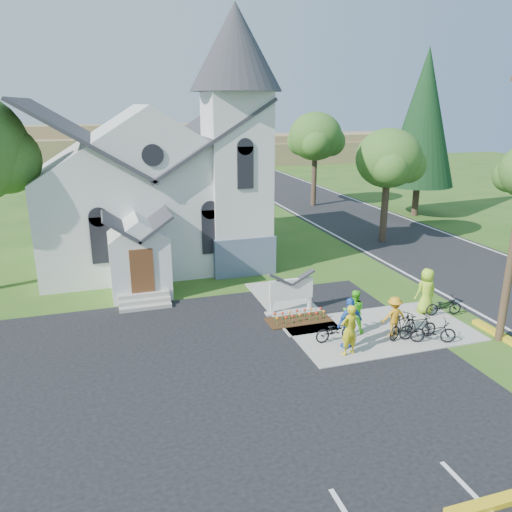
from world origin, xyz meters
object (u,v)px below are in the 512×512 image
object	(u,v)px
cyclist_0	(349,330)
bike_0	(336,330)
bike_2	(433,331)
bike_3	(418,327)
cyclist_1	(354,311)
cyclist_3	(394,316)
cyclist_2	(350,323)
cyclist_4	(426,291)
bike_1	(402,326)
church_sign	(291,290)
bike_4	(444,306)

from	to	relation	value
cyclist_0	bike_0	xyz separation A→B (m)	(0.03, 1.06, -0.50)
bike_0	bike_2	distance (m)	3.54
bike_2	bike_3	size ratio (longest dim) A/B	1.09
cyclist_0	bike_3	distance (m)	3.07
cyclist_1	cyclist_3	xyz separation A→B (m)	(1.32, -0.68, -0.09)
cyclist_1	cyclist_2	bearing A→B (deg)	76.36
cyclist_1	cyclist_4	world-z (taller)	cyclist_4
bike_0	cyclist_4	world-z (taller)	cyclist_4
bike_1	cyclist_3	world-z (taller)	cyclist_3
bike_1	bike_3	xyz separation A→B (m)	(0.50, -0.25, -0.01)
bike_3	cyclist_4	size ratio (longest dim) A/B	0.80
cyclist_3	cyclist_4	xyz separation A→B (m)	(2.43, 1.45, 0.20)
church_sign	cyclist_2	bearing A→B (deg)	-77.24
cyclist_3	cyclist_1	bearing A→B (deg)	-25.53
cyclist_2	bike_2	bearing A→B (deg)	154.59
cyclist_2	bike_2	size ratio (longest dim) A/B	1.13
bike_0	bike_3	bearing A→B (deg)	-106.95
bike_4	church_sign	bearing A→B (deg)	78.27
bike_1	cyclist_4	world-z (taller)	cyclist_4
cyclist_0	bike_4	world-z (taller)	cyclist_0
cyclist_3	cyclist_0	bearing A→B (deg)	21.56
bike_0	bike_3	xyz separation A→B (m)	(3.00, -0.76, 0.04)
cyclist_1	bike_1	bearing A→B (deg)	169.17
cyclist_0	bike_2	bearing A→B (deg)	164.43
cyclist_1	bike_0	bearing A→B (deg)	46.36
cyclist_0	cyclist_4	bearing A→B (deg)	-167.58
cyclist_4	bike_4	xyz separation A→B (m)	(0.59, -0.45, -0.56)
cyclist_3	bike_3	distance (m)	0.94
bike_1	bike_4	xyz separation A→B (m)	(2.81, 1.27, -0.07)
bike_3	cyclist_0	bearing A→B (deg)	97.51
cyclist_3	cyclist_4	bearing A→B (deg)	-147.57
cyclist_2	cyclist_4	world-z (taller)	cyclist_4
cyclist_2	bike_3	size ratio (longest dim) A/B	1.23
bike_1	bike_2	bearing A→B (deg)	-153.47
cyclist_2	bike_2	distance (m)	3.20
bike_1	cyclist_3	size ratio (longest dim) A/B	1.02
church_sign	bike_4	world-z (taller)	church_sign
bike_2	church_sign	bearing A→B (deg)	62.36
cyclist_2	cyclist_4	bearing A→B (deg)	-172.58
church_sign	cyclist_1	size ratio (longest dim) A/B	1.28
cyclist_1	cyclist_3	size ratio (longest dim) A/B	1.11
bike_2	bike_4	xyz separation A→B (m)	(1.97, 1.96, -0.04)
church_sign	cyclist_0	bearing A→B (deg)	-82.05
church_sign	bike_1	world-z (taller)	church_sign
bike_0	bike_3	world-z (taller)	bike_3
bike_1	cyclist_4	size ratio (longest dim) A/B	0.81
bike_2	cyclist_3	world-z (taller)	cyclist_3
bike_1	cyclist_4	bearing A→B (deg)	-76.02
cyclist_0	cyclist_1	size ratio (longest dim) A/B	1.08
cyclist_1	bike_4	xyz separation A→B (m)	(4.34, 0.32, -0.45)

